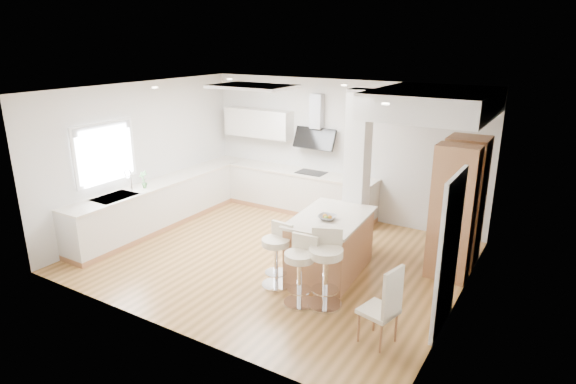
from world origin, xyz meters
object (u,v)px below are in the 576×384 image
Objects in this scene: bar_stool_c at (326,265)px; dining_chair at (385,304)px; bar_stool_b at (300,267)px; peninsula at (330,244)px; bar_stool_a at (277,252)px.

bar_stool_c is 1.05× the size of dining_chair.
peninsula is at bearing 91.48° from bar_stool_b.
bar_stool_c reaches higher than peninsula.
bar_stool_a is 0.98× the size of bar_stool_b.
peninsula is 0.96m from bar_stool_a.
bar_stool_c reaches higher than bar_stool_a.
peninsula is 1.66× the size of bar_stool_a.
bar_stool_b reaches higher than bar_stool_a.
dining_chair reaches higher than peninsula.
bar_stool_b is at bearing -177.44° from bar_stool_c.
bar_stool_b is 0.35m from bar_stool_c.
bar_stool_c is (0.32, 0.15, 0.06)m from bar_stool_b.
dining_chair is (1.43, -1.41, 0.08)m from peninsula.
dining_chair is (1.34, -0.31, 0.00)m from bar_stool_b.
bar_stool_a is 0.89× the size of bar_stool_c.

